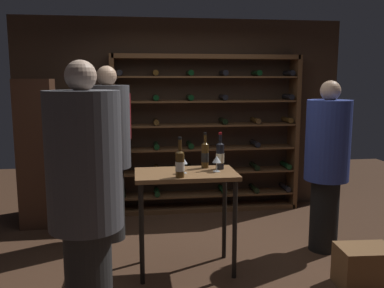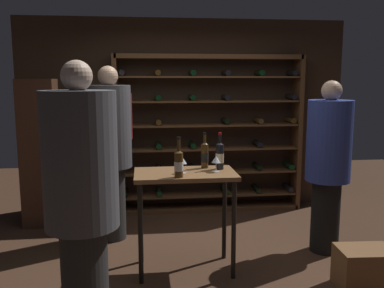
{
  "view_description": "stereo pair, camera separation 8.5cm",
  "coord_description": "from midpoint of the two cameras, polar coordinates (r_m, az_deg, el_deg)",
  "views": [
    {
      "loc": [
        -0.67,
        -3.94,
        1.84
      ],
      "look_at": [
        -0.1,
        0.15,
        1.19
      ],
      "focal_mm": 38.83,
      "sensor_mm": 36.0,
      "label": 1
    },
    {
      "loc": [
        -0.58,
        -3.95,
        1.84
      ],
      "look_at": [
        -0.1,
        0.15,
        1.19
      ],
      "focal_mm": 38.83,
      "sensor_mm": 36.0,
      "label": 2
    }
  ],
  "objects": [
    {
      "name": "wine_bottle_red_label",
      "position": [
        3.68,
        -1.17,
        -2.66
      ],
      "size": [
        0.08,
        0.08,
        0.36
      ],
      "color": "#4C3314",
      "rests_on": "tasting_table"
    },
    {
      "name": "person_guest_plum_blouse",
      "position": [
        2.9,
        -14.11,
        -6.55
      ],
      "size": [
        0.5,
        0.5,
        1.96
      ],
      "rotation": [
        0.0,
        0.0,
        1.82
      ],
      "color": "#292929",
      "rests_on": "ground"
    },
    {
      "name": "tasting_table",
      "position": [
        3.95,
        -0.33,
        -5.95
      ],
      "size": [
        0.95,
        0.55,
        0.98
      ],
      "color": "brown",
      "rests_on": "ground"
    },
    {
      "name": "wine_bottle_gold_foil",
      "position": [
        4.02,
        4.43,
        -1.58
      ],
      "size": [
        0.08,
        0.08,
        0.36
      ],
      "color": "black",
      "rests_on": "tasting_table"
    },
    {
      "name": "wine_glass_stemmed_center",
      "position": [
        3.84,
        -0.69,
        -2.38
      ],
      "size": [
        0.08,
        0.08,
        0.15
      ],
      "color": "silver",
      "rests_on": "tasting_table"
    },
    {
      "name": "back_wall",
      "position": [
        5.91,
        -0.6,
        3.97
      ],
      "size": [
        4.56,
        0.1,
        2.67
      ],
      "primitive_type": "cube",
      "color": "#3D2B1E",
      "rests_on": "ground"
    },
    {
      "name": "wine_bottle_amber_reserve",
      "position": [
        4.07,
        2.37,
        -1.49
      ],
      "size": [
        0.07,
        0.07,
        0.35
      ],
      "color": "#4C3314",
      "rests_on": "tasting_table"
    },
    {
      "name": "ground_plane",
      "position": [
        4.4,
        2.19,
        -15.85
      ],
      "size": [
        9.82,
        9.82,
        0.0
      ],
      "primitive_type": "plane",
      "color": "#472D1E"
    },
    {
      "name": "person_bystander_red_print",
      "position": [
        4.59,
        18.7,
        -2.07
      ],
      "size": [
        0.46,
        0.46,
        1.83
      ],
      "rotation": [
        0.0,
        0.0,
        2.57
      ],
      "color": "black",
      "rests_on": "ground"
    },
    {
      "name": "display_cabinet",
      "position": [
        5.52,
        -19.72,
        -1.21
      ],
      "size": [
        0.44,
        0.36,
        1.84
      ],
      "primitive_type": "cube",
      "color": "#4C2D1E",
      "rests_on": "ground"
    },
    {
      "name": "wine_rack",
      "position": [
        5.77,
        2.73,
        1.32
      ],
      "size": [
        2.59,
        0.32,
        2.17
      ],
      "color": "brown",
      "rests_on": "ground"
    },
    {
      "name": "wine_glass_stemmed_right",
      "position": [
        3.91,
        3.96,
        -2.21
      ],
      "size": [
        0.08,
        0.08,
        0.15
      ],
      "color": "silver",
      "rests_on": "tasting_table"
    },
    {
      "name": "wine_crate",
      "position": [
        4.13,
        23.21,
        -15.48
      ],
      "size": [
        0.5,
        0.37,
        0.37
      ],
      "primitive_type": "cube",
      "rotation": [
        0.0,
        0.0,
        -0.06
      ],
      "color": "brown",
      "rests_on": "ground"
    },
    {
      "name": "person_guest_blue_shirt",
      "position": [
        4.78,
        -10.7,
        -0.26
      ],
      "size": [
        0.5,
        0.49,
        1.99
      ],
      "rotation": [
        0.0,
        0.0,
        -1.73
      ],
      "color": "#282828",
      "rests_on": "ground"
    }
  ]
}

